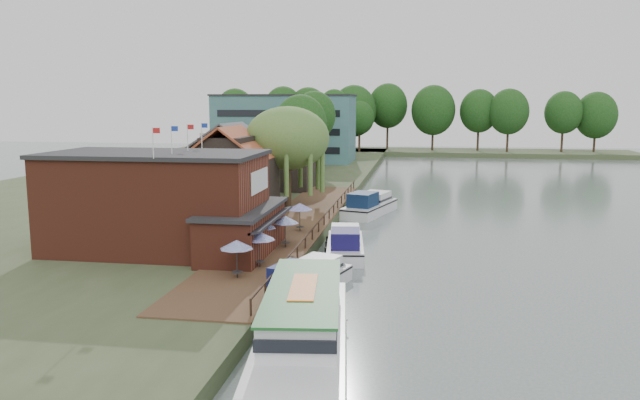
# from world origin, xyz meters

# --- Properties ---
(ground) EXTENTS (260.00, 260.00, 0.00)m
(ground) POSITION_xyz_m (0.00, 0.00, 0.00)
(ground) COLOR #515E5C
(ground) RESTS_ON ground
(land_bank) EXTENTS (50.00, 140.00, 1.00)m
(land_bank) POSITION_xyz_m (-30.00, 35.00, 0.50)
(land_bank) COLOR #384728
(land_bank) RESTS_ON ground
(quay_deck) EXTENTS (6.00, 50.00, 0.10)m
(quay_deck) POSITION_xyz_m (-8.00, 10.00, 1.05)
(quay_deck) COLOR #47301E
(quay_deck) RESTS_ON land_bank
(quay_rail) EXTENTS (0.20, 49.00, 1.00)m
(quay_rail) POSITION_xyz_m (-5.30, 10.50, 1.50)
(quay_rail) COLOR black
(quay_rail) RESTS_ON land_bank
(pub) EXTENTS (20.00, 11.00, 7.30)m
(pub) POSITION_xyz_m (-14.00, -1.00, 4.65)
(pub) COLOR maroon
(pub) RESTS_ON land_bank
(hotel_block) EXTENTS (25.40, 12.40, 12.30)m
(hotel_block) POSITION_xyz_m (-22.00, 70.00, 7.15)
(hotel_block) COLOR #38666B
(hotel_block) RESTS_ON land_bank
(cottage_a) EXTENTS (8.60, 7.60, 8.50)m
(cottage_a) POSITION_xyz_m (-15.00, 14.00, 5.25)
(cottage_a) COLOR black
(cottage_a) RESTS_ON land_bank
(cottage_b) EXTENTS (9.60, 8.60, 8.50)m
(cottage_b) POSITION_xyz_m (-18.00, 24.00, 5.25)
(cottage_b) COLOR beige
(cottage_b) RESTS_ON land_bank
(cottage_c) EXTENTS (7.60, 7.60, 8.50)m
(cottage_c) POSITION_xyz_m (-14.00, 33.00, 5.25)
(cottage_c) COLOR black
(cottage_c) RESTS_ON land_bank
(willow) EXTENTS (8.60, 8.60, 10.43)m
(willow) POSITION_xyz_m (-10.50, 19.00, 6.21)
(willow) COLOR #476B2D
(willow) RESTS_ON land_bank
(umbrella_0) EXTENTS (2.09, 2.09, 2.38)m
(umbrella_0) POSITION_xyz_m (-7.99, -7.42, 2.29)
(umbrella_0) COLOR navy
(umbrella_0) RESTS_ON quay_deck
(umbrella_1) EXTENTS (2.10, 2.10, 2.38)m
(umbrella_1) POSITION_xyz_m (-7.28, -4.71, 2.29)
(umbrella_1) COLOR navy
(umbrella_1) RESTS_ON quay_deck
(umbrella_2) EXTENTS (2.06, 2.06, 2.38)m
(umbrella_2) POSITION_xyz_m (-8.09, -0.96, 2.29)
(umbrella_2) COLOR #1C2A9B
(umbrella_2) RESTS_ON quay_deck
(umbrella_3) EXTENTS (2.04, 2.04, 2.38)m
(umbrella_3) POSITION_xyz_m (-6.84, 1.12, 2.29)
(umbrella_3) COLOR navy
(umbrella_3) RESTS_ON quay_deck
(umbrella_4) EXTENTS (2.17, 2.17, 2.38)m
(umbrella_4) POSITION_xyz_m (-6.91, 7.07, 2.29)
(umbrella_4) COLOR #1A1B94
(umbrella_4) RESTS_ON quay_deck
(cruiser_0) EXTENTS (5.67, 9.90, 2.27)m
(cruiser_0) POSITION_xyz_m (-3.81, -6.38, 1.13)
(cruiser_0) COLOR silver
(cruiser_0) RESTS_ON ground
(cruiser_1) EXTENTS (4.27, 9.97, 2.33)m
(cruiser_1) POSITION_xyz_m (-2.68, 3.90, 1.17)
(cruiser_1) COLOR silver
(cruiser_1) RESTS_ON ground
(cruiser_2) EXTENTS (6.25, 11.14, 2.60)m
(cruiser_2) POSITION_xyz_m (-2.27, 22.01, 1.30)
(cruiser_2) COLOR silver
(cruiser_2) RESTS_ON ground
(tour_boat) EXTENTS (5.92, 15.16, 3.22)m
(tour_boat) POSITION_xyz_m (-2.24, -16.05, 1.61)
(tour_boat) COLOR silver
(tour_boat) RESTS_ON ground
(swan) EXTENTS (0.44, 0.44, 0.44)m
(swan) POSITION_xyz_m (-0.79, -12.70, 0.22)
(swan) COLOR white
(swan) RESTS_ON ground
(bank_tree_0) EXTENTS (7.35, 7.35, 11.92)m
(bank_tree_0) POSITION_xyz_m (-13.48, 41.29, 6.96)
(bank_tree_0) COLOR #143811
(bank_tree_0) RESTS_ON land_bank
(bank_tree_1) EXTENTS (6.42, 6.42, 12.55)m
(bank_tree_1) POSITION_xyz_m (-13.11, 50.40, 7.27)
(bank_tree_1) COLOR #143811
(bank_tree_1) RESTS_ON land_bank
(bank_tree_2) EXTENTS (6.79, 6.79, 10.91)m
(bank_tree_2) POSITION_xyz_m (-18.40, 58.06, 6.46)
(bank_tree_2) COLOR #143811
(bank_tree_2) RESTS_ON land_bank
(bank_tree_3) EXTENTS (6.48, 6.48, 11.77)m
(bank_tree_3) POSITION_xyz_m (-17.42, 76.42, 6.89)
(bank_tree_3) COLOR #143811
(bank_tree_3) RESTS_ON land_bank
(bank_tree_4) EXTENTS (6.17, 6.17, 13.51)m
(bank_tree_4) POSITION_xyz_m (-14.85, 84.00, 7.75)
(bank_tree_4) COLOR #143811
(bank_tree_4) RESTS_ON land_bank
(bank_tree_5) EXTENTS (6.47, 6.47, 11.20)m
(bank_tree_5) POSITION_xyz_m (-10.71, 95.02, 6.60)
(bank_tree_5) COLOR #143811
(bank_tree_5) RESTS_ON land_bank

